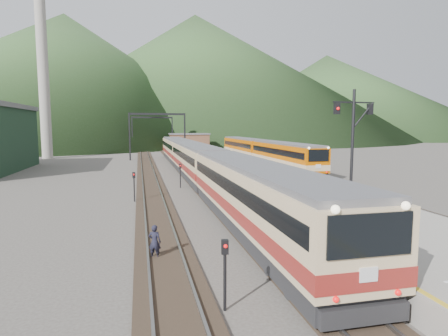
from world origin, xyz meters
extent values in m
plane|color=#47423D|center=(0.00, 0.00, 0.00)|extent=(400.00, 400.00, 0.00)
cube|color=black|center=(0.00, 40.00, 0.06)|extent=(2.60, 200.00, 0.12)
cube|color=slate|center=(-0.72, 40.00, 0.16)|extent=(0.10, 200.00, 0.14)
cube|color=slate|center=(0.72, 40.00, 0.16)|extent=(0.10, 200.00, 0.14)
cube|color=black|center=(-5.00, 40.00, 0.06)|extent=(2.60, 200.00, 0.12)
cube|color=slate|center=(-5.72, 40.00, 0.16)|extent=(0.10, 200.00, 0.14)
cube|color=slate|center=(-4.28, 40.00, 0.16)|extent=(0.10, 200.00, 0.14)
cube|color=black|center=(11.50, 40.00, 0.06)|extent=(2.60, 200.00, 0.12)
cube|color=slate|center=(10.78, 40.00, 0.16)|extent=(0.10, 200.00, 0.14)
cube|color=slate|center=(12.22, 40.00, 0.16)|extent=(0.10, 200.00, 0.14)
cube|color=gray|center=(5.60, 38.00, 0.50)|extent=(8.00, 100.00, 1.00)
cube|color=black|center=(-7.50, 55.00, 4.00)|extent=(0.25, 0.25, 8.00)
cube|color=black|center=(1.80, 55.00, 4.00)|extent=(0.25, 0.25, 8.00)
cube|color=black|center=(-2.85, 55.00, 7.80)|extent=(9.30, 0.22, 0.35)
cube|color=black|center=(-7.50, 80.00, 4.00)|extent=(0.25, 0.25, 8.00)
cube|color=black|center=(1.80, 80.00, 4.00)|extent=(0.25, 0.25, 8.00)
cube|color=black|center=(-2.85, 80.00, 7.80)|extent=(9.30, 0.22, 0.35)
cylinder|color=#9E998E|center=(-22.00, 62.00, 15.00)|extent=(1.80, 1.80, 30.00)
cube|color=brown|center=(5.60, 78.00, 2.40)|extent=(9.00, 4.00, 2.80)
cube|color=slate|center=(5.60, 78.00, 3.95)|extent=(9.40, 4.40, 0.30)
cone|color=#2B4B20|center=(-40.00, 190.00, 30.00)|extent=(180.00, 180.00, 60.00)
cone|color=#2B4B20|center=(30.00, 230.00, 37.50)|extent=(220.00, 220.00, 75.00)
cone|color=#2B4B20|center=(110.00, 210.00, 25.00)|extent=(160.00, 160.00, 50.00)
cube|color=tan|center=(0.00, 9.07, 2.12)|extent=(3.09, 20.79, 3.77)
cube|color=tan|center=(0.00, 30.36, 2.12)|extent=(3.09, 20.79, 3.77)
cube|color=tan|center=(0.00, 51.65, 2.12)|extent=(3.09, 20.79, 3.77)
cube|color=#BC5400|center=(11.50, 33.26, 1.86)|extent=(2.67, 17.97, 3.26)
cube|color=#BC5400|center=(11.50, 51.74, 1.86)|extent=(2.67, 17.97, 3.26)
cylinder|color=black|center=(3.79, 5.81, 4.21)|extent=(0.14, 0.14, 6.42)
cube|color=black|center=(3.79, 5.81, 6.82)|extent=(2.20, 0.23, 0.07)
cube|color=black|center=(2.89, 5.74, 6.52)|extent=(0.26, 0.20, 0.50)
cube|color=black|center=(4.68, 5.87, 6.52)|extent=(0.26, 0.20, 0.50)
cylinder|color=black|center=(-3.48, 0.87, 1.00)|extent=(0.10, 0.10, 2.00)
cube|color=black|center=(-3.48, 0.87, 2.05)|extent=(0.24, 0.19, 0.45)
cylinder|color=black|center=(-2.29, 24.63, 1.00)|extent=(0.10, 0.10, 2.00)
cube|color=black|center=(-2.29, 24.63, 2.05)|extent=(0.23, 0.17, 0.45)
cylinder|color=black|center=(-6.42, 18.93, 1.00)|extent=(0.10, 0.10, 2.00)
cube|color=black|center=(-6.42, 18.93, 2.05)|extent=(0.23, 0.17, 0.45)
imported|color=black|center=(-5.42, 6.01, 0.76)|extent=(0.65, 0.54, 1.51)
camera|label=1|loc=(-5.97, -9.96, 5.72)|focal=30.00mm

